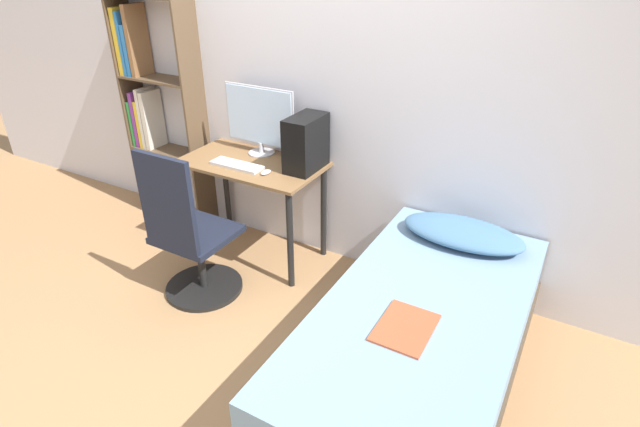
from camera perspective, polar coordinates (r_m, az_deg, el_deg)
The scene contains 12 objects.
ground_plane at distance 3.01m, azimuth -12.69°, elevation -16.54°, with size 14.00×14.00×0.00m, color #9E754C.
wall_back at distance 3.38m, azimuth 0.94°, elevation 14.08°, with size 8.00×0.05×2.50m.
desk at distance 3.59m, azimuth -7.70°, elevation 3.95°, with size 1.00×0.56×0.75m.
bookshelf at distance 4.33m, azimuth -18.48°, elevation 9.92°, with size 0.69×0.23×1.77m.
office_chair at distance 3.30m, azimuth -14.57°, elevation -3.36°, with size 0.52×0.52×1.06m.
bed at distance 2.69m, azimuth 11.07°, elevation -14.88°, with size 0.93×1.89×0.55m.
pillow at distance 3.04m, azimuth 16.01°, elevation -2.14°, with size 0.71×0.36×0.11m.
magazine at distance 2.36m, azimuth 9.69°, elevation -12.73°, with size 0.24×0.32×0.01m.
monitor at distance 3.59m, azimuth -6.92°, elevation 10.71°, with size 0.56×0.19×0.49m.
keyboard at distance 3.48m, azimuth -9.49°, elevation 5.48°, with size 0.38×0.12×0.02m.
pc_tower at distance 3.33m, azimuth -1.61°, elevation 8.04°, with size 0.18×0.33×0.36m.
mouse at distance 3.34m, azimuth -6.22°, elevation 4.72°, with size 0.06×0.09×0.02m.
Camera 1 is at (1.56, -1.48, 2.10)m, focal length 28.00 mm.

